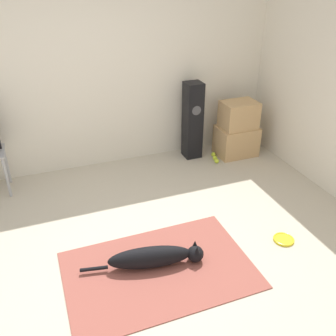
% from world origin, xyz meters
% --- Properties ---
extents(ground_plane, '(12.00, 12.00, 0.00)m').
position_xyz_m(ground_plane, '(0.00, 0.00, 0.00)').
color(ground_plane, '#BCB29E').
extents(wall_back, '(8.00, 0.06, 2.55)m').
position_xyz_m(wall_back, '(0.00, 2.10, 1.27)').
color(wall_back, silver).
rests_on(wall_back, ground_plane).
extents(area_rug, '(1.75, 1.15, 0.01)m').
position_xyz_m(area_rug, '(0.12, -0.25, 0.01)').
color(area_rug, '#934C42').
rests_on(area_rug, ground_plane).
extents(dog, '(1.15, 0.33, 0.22)m').
position_xyz_m(dog, '(0.11, -0.18, 0.12)').
color(dog, black).
rests_on(dog, area_rug).
extents(frisbee, '(0.22, 0.22, 0.03)m').
position_xyz_m(frisbee, '(1.49, -0.30, 0.01)').
color(frisbee, yellow).
rests_on(frisbee, ground_plane).
extents(cardboard_box_lower, '(0.57, 0.42, 0.43)m').
position_xyz_m(cardboard_box_lower, '(2.02, 1.64, 0.22)').
color(cardboard_box_lower, tan).
rests_on(cardboard_box_lower, ground_plane).
extents(cardboard_box_upper, '(0.50, 0.37, 0.38)m').
position_xyz_m(cardboard_box_upper, '(2.02, 1.64, 0.63)').
color(cardboard_box_upper, tan).
rests_on(cardboard_box_upper, cardboard_box_lower).
extents(floor_speaker, '(0.24, 0.24, 1.11)m').
position_xyz_m(floor_speaker, '(1.38, 1.82, 0.56)').
color(floor_speaker, black).
rests_on(floor_speaker, ground_plane).
extents(tennis_ball_by_boxes, '(0.07, 0.07, 0.07)m').
position_xyz_m(tennis_ball_by_boxes, '(1.62, 1.47, 0.03)').
color(tennis_ball_by_boxes, '#C6E033').
rests_on(tennis_ball_by_boxes, ground_plane).
extents(tennis_ball_near_speaker, '(0.07, 0.07, 0.07)m').
position_xyz_m(tennis_ball_near_speaker, '(1.64, 1.57, 0.03)').
color(tennis_ball_near_speaker, '#C6E033').
rests_on(tennis_ball_near_speaker, ground_plane).
extents(tennis_ball_loose_on_carpet, '(0.07, 0.07, 0.07)m').
position_xyz_m(tennis_ball_loose_on_carpet, '(1.67, 1.68, 0.03)').
color(tennis_ball_loose_on_carpet, '#C6E033').
rests_on(tennis_ball_loose_on_carpet, ground_plane).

